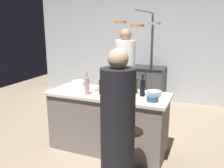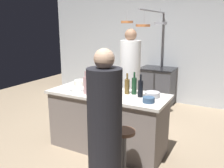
{
  "view_description": "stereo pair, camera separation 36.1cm",
  "coord_description": "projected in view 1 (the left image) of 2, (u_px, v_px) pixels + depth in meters",
  "views": [
    {
      "loc": [
        1.33,
        -3.1,
        1.87
      ],
      "look_at": [
        0.0,
        0.15,
        1.0
      ],
      "focal_mm": 38.21,
      "sensor_mm": 36.0,
      "label": 1
    },
    {
      "loc": [
        1.65,
        -2.94,
        1.87
      ],
      "look_at": [
        0.0,
        0.15,
        1.0
      ],
      "focal_mm": 38.21,
      "sensor_mm": 36.0,
      "label": 2
    }
  ],
  "objects": [
    {
      "name": "wine_glass_near_left_guest",
      "position": [
        70.0,
        86.0,
        3.49
      ],
      "size": [
        0.07,
        0.07,
        0.15
      ],
      "color": "silver",
      "rests_on": "kitchen_island"
    },
    {
      "name": "guest_right",
      "position": [
        118.0,
        136.0,
        2.43
      ],
      "size": [
        0.35,
        0.35,
        1.66
      ],
      "color": "black",
      "rests_on": "ground_plane"
    },
    {
      "name": "ground_plane",
      "position": [
        108.0,
        148.0,
        3.72
      ],
      "size": [
        9.0,
        9.0,
        0.0
      ],
      "primitive_type": "plane",
      "color": "gray"
    },
    {
      "name": "chef",
      "position": [
        125.0,
        81.0,
        4.54
      ],
      "size": [
        0.38,
        0.38,
        1.81
      ],
      "color": "white",
      "rests_on": "ground_plane"
    },
    {
      "name": "wine_bottle_amber",
      "position": [
        128.0,
        86.0,
        3.45
      ],
      "size": [
        0.07,
        0.07,
        0.3
      ],
      "color": "brown",
      "rests_on": "kitchen_island"
    },
    {
      "name": "back_wall",
      "position": [
        153.0,
        48.0,
        5.97
      ],
      "size": [
        6.4,
        0.16,
        2.6
      ],
      "primitive_type": "cube",
      "color": "#B2B7BC",
      "rests_on": "ground_plane"
    },
    {
      "name": "overhead_pot_rack",
      "position": [
        143.0,
        34.0,
        4.93
      ],
      "size": [
        0.88,
        1.6,
        2.17
      ],
      "color": "gray",
      "rests_on": "ground_plane"
    },
    {
      "name": "wine_bottle_rose",
      "position": [
        87.0,
        86.0,
        3.39
      ],
      "size": [
        0.07,
        0.07,
        0.33
      ],
      "color": "#B78C8E",
      "rests_on": "kitchen_island"
    },
    {
      "name": "stove_range",
      "position": [
        148.0,
        85.0,
        5.81
      ],
      "size": [
        0.8,
        0.64,
        0.89
      ],
      "color": "#47474C",
      "rests_on": "ground_plane"
    },
    {
      "name": "wine_bottle_green",
      "position": [
        135.0,
        85.0,
        3.45
      ],
      "size": [
        0.07,
        0.07,
        0.32
      ],
      "color": "#193D23",
      "rests_on": "kitchen_island"
    },
    {
      "name": "mixing_bowl_steel",
      "position": [
        154.0,
        93.0,
        3.34
      ],
      "size": [
        0.2,
        0.2,
        0.07
      ],
      "primitive_type": "cylinder",
      "color": "#B7B7BC",
      "rests_on": "kitchen_island"
    },
    {
      "name": "bar_stool_right",
      "position": [
        132.0,
        153.0,
        2.86
      ],
      "size": [
        0.28,
        0.28,
        0.68
      ],
      "color": "#4C4C51",
      "rests_on": "ground_plane"
    },
    {
      "name": "wine_bottle_dark",
      "position": [
        142.0,
        87.0,
        3.32
      ],
      "size": [
        0.07,
        0.07,
        0.32
      ],
      "color": "black",
      "rests_on": "kitchen_island"
    },
    {
      "name": "potted_plant",
      "position": [
        63.0,
        96.0,
        5.44
      ],
      "size": [
        0.36,
        0.36,
        0.52
      ],
      "color": "brown",
      "rests_on": "ground_plane"
    },
    {
      "name": "cutting_board",
      "position": [
        106.0,
        90.0,
        3.64
      ],
      "size": [
        0.32,
        0.22,
        0.02
      ],
      "primitive_type": "cube",
      "color": "#997047",
      "rests_on": "kitchen_island"
    },
    {
      "name": "kitchen_island",
      "position": [
        108.0,
        121.0,
        3.61
      ],
      "size": [
        1.8,
        0.72,
        0.9
      ],
      "color": "slate",
      "rests_on": "ground_plane"
    },
    {
      "name": "pepper_mill",
      "position": [
        101.0,
        87.0,
        3.43
      ],
      "size": [
        0.05,
        0.05,
        0.21
      ],
      "primitive_type": "cylinder",
      "color": "#382319",
      "rests_on": "kitchen_island"
    },
    {
      "name": "wine_glass_by_chef",
      "position": [
        80.0,
        85.0,
        3.53
      ],
      "size": [
        0.07,
        0.07,
        0.15
      ],
      "color": "silver",
      "rests_on": "kitchen_island"
    },
    {
      "name": "mixing_bowl_blue",
      "position": [
        152.0,
        99.0,
        3.11
      ],
      "size": [
        0.16,
        0.16,
        0.07
      ],
      "primitive_type": "cylinder",
      "color": "#334C6B",
      "rests_on": "kitchen_island"
    },
    {
      "name": "mixing_bowl_ceramic",
      "position": [
        78.0,
        83.0,
        3.9
      ],
      "size": [
        0.21,
        0.21,
        0.08
      ],
      "primitive_type": "cylinder",
      "color": "silver",
      "rests_on": "kitchen_island"
    }
  ]
}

